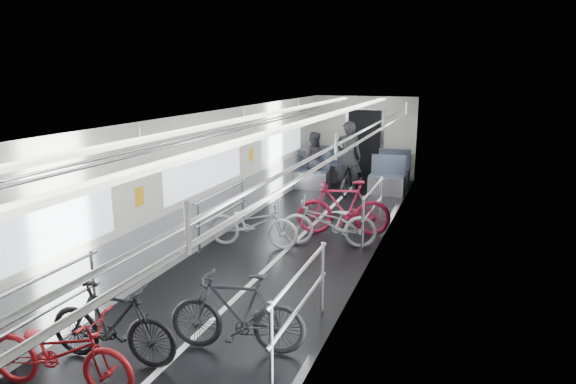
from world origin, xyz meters
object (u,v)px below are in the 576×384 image
Objects in this scene: bike_left_far at (253,223)px; bike_left_mid at (112,323)px; bike_left_near at (60,352)px; bike_right_far at (344,208)px; person_standing at (348,157)px; bike_right_near at (237,312)px; bike_aisle at (353,178)px; bike_right_mid at (329,222)px; person_seated at (313,160)px.

bike_left_mid is at bearing 175.19° from bike_left_far.
bike_left_near is 5.99m from bike_right_far.
bike_right_far is 0.96× the size of person_standing.
bike_right_near reaches higher than bike_left_near.
bike_right_near reaches higher than bike_left_far.
bike_left_near is 0.90× the size of bike_right_far.
bike_aisle is (0.87, 9.28, -0.01)m from bike_left_near.
bike_left_far is at bearing -92.09° from bike_aisle.
bike_right_far reaches higher than bike_left_near.
bike_right_mid is (0.03, 3.81, -0.02)m from bike_right_near.
bike_right_mid is 0.96× the size of bike_right_far.
bike_left_near is at bearing -26.83° from bike_right_far.
bike_right_far is (1.45, 5.81, 0.12)m from bike_left_near.
bike_left_near is 1.06× the size of person_seated.
bike_right_mid is 0.91× the size of person_standing.
bike_right_mid is (1.35, 5.07, 0.03)m from bike_left_near.
bike_left_mid is 3.99m from bike_left_far.
person_seated is at bearing -171.27° from bike_right_mid.
bike_left_far is 3.55m from bike_right_near.
bike_left_far is (0.08, 4.59, 0.01)m from bike_left_near.
bike_right_near is at bearing -14.41° from bike_right_far.
bike_right_far is at bearing 106.23° from person_seated.
bike_right_near is at bearing -51.73° from bike_left_near.
bike_left_near is 4.59m from bike_left_far.
bike_right_mid is (1.27, 0.48, 0.01)m from bike_left_far.
person_standing is at bearing 153.13° from person_seated.
bike_left_near is 1.83m from bike_right_near.
bike_right_near reaches higher than bike_right_mid.
bike_left_far is 1.07× the size of bike_aisle.
bike_aisle is at bearing -8.67° from bike_left_mid.
bike_left_near is at bearing 83.38° from person_seated.
bike_left_near is at bearing 71.17° from person_standing.
bike_left_near is 0.97× the size of bike_left_far.
bike_right_mid reaches higher than bike_aisle.
bike_right_far is at bearing 161.41° from bike_right_mid.
person_seated reaches higher than bike_left_near.
bike_right_near is at bearing 79.89° from person_standing.
bike_right_far is (0.10, 0.74, 0.09)m from bike_right_mid.
person_seated reaches higher than bike_aisle.
bike_right_far is at bearing 87.39° from person_standing.
bike_aisle is at bearing 175.21° from bike_right_mid.
bike_aisle is (-0.45, 8.03, -0.06)m from bike_right_near.
bike_left_mid is at bearing 84.45° from person_seated.
bike_right_far is 3.57m from person_standing.
bike_left_mid is 8.71m from bike_aisle.
bike_right_mid is 1.10× the size of bike_aisle.
bike_left_mid is at bearing -71.07° from bike_right_near.
person_seated is (-1.66, 4.56, 0.31)m from bike_right_mid.
bike_right_near is 4.55m from bike_right_far.
bike_left_mid is 0.81× the size of person_standing.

